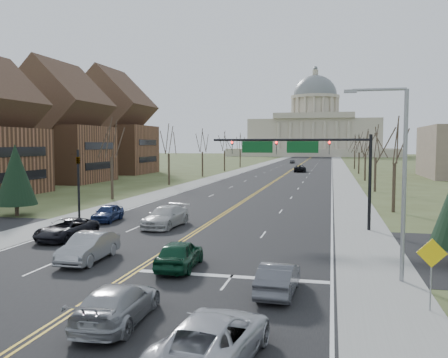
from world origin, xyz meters
The scene contains 37 objects.
ground centered at (0.00, 0.00, 0.00)m, with size 600.00×600.00×0.00m, color #434B25.
road centered at (0.00, 110.00, 0.01)m, with size 20.00×380.00×0.01m, color black.
cross_road centered at (0.00, 6.00, 0.01)m, with size 120.00×14.00×0.01m, color black.
sidewalk_left centered at (-12.00, 110.00, 0.01)m, with size 4.00×380.00×0.03m, color gray.
sidewalk_right centered at (12.00, 110.00, 0.01)m, with size 4.00×380.00×0.03m, color gray.
center_line centered at (0.00, 110.00, 0.01)m, with size 0.42×380.00×0.01m, color gold.
edge_line_left centered at (-9.80, 110.00, 0.01)m, with size 0.15×380.00×0.01m, color silver.
edge_line_right centered at (9.80, 110.00, 0.01)m, with size 0.15×380.00×0.01m, color silver.
stop_bar centered at (5.00, -1.00, 0.01)m, with size 9.50×0.50×0.01m, color silver.
capitol centered at (0.00, 249.91, 14.20)m, with size 90.00×60.00×50.00m.
signal_mast centered at (7.45, 13.50, 5.76)m, with size 12.12×0.44×7.20m.
signal_left centered at (-11.50, 13.50, 3.71)m, with size 0.32×0.36×6.00m.
street_light centered at (12.74, 0.00, 5.23)m, with size 2.90×0.25×9.07m.
warn_sign centered at (13.50, -4.02, 2.02)m, with size 1.13×0.07×2.87m.
tree_r_0 centered at (15.50, 24.00, 6.55)m, with size 3.74×3.74×8.50m.
tree_l_0 centered at (-15.50, 28.00, 6.94)m, with size 3.96×3.96×9.00m.
tree_r_1 centered at (15.50, 44.00, 6.55)m, with size 3.74×3.74×8.50m.
tree_l_1 centered at (-15.50, 48.00, 6.94)m, with size 3.96×3.96×9.00m.
tree_r_2 centered at (15.50, 64.00, 6.55)m, with size 3.74×3.74×8.50m.
tree_l_2 centered at (-15.50, 68.00, 6.94)m, with size 3.96×3.96×9.00m.
tree_r_3 centered at (15.50, 84.00, 6.55)m, with size 3.74×3.74×8.50m.
tree_l_3 centered at (-15.50, 88.00, 6.94)m, with size 3.96×3.96×9.00m.
tree_r_4 centered at (15.50, 104.00, 6.55)m, with size 3.74×3.74×8.50m.
tree_l_4 centered at (-15.50, 108.00, 6.94)m, with size 3.96×3.96×9.00m.
conifer_l centered at (-18.00, 14.00, 3.74)m, with size 3.64×3.64×6.50m.
bldg_left_mid centered at (-36.00, 50.00, 8.54)m, with size 15.10×14.28×20.75m.
bldg_left_far centered at (-38.00, 74.00, 9.54)m, with size 17.10×14.28×23.25m.
car_nb_inner_lead centered at (2.06, -0.13, 0.77)m, with size 1.79×4.46×1.52m, color #0D3923.
car_nb_outer_lead centered at (7.52, -3.15, 0.70)m, with size 1.45×4.16×1.37m, color #4E5056.
car_nb_outer_second centered at (6.36, -10.06, 0.76)m, with size 2.49×5.40×1.50m, color #B5B6BD.
car_nb_inner_second centered at (2.22, -7.79, 0.73)m, with size 2.00×4.92×1.43m, color #95979C.
car_sb_inner_lead centered at (-3.33, 0.26, 0.79)m, with size 1.65×4.74×1.56m, color gray.
car_sb_outer_lead centered at (-7.81, 5.40, 0.71)m, with size 2.32×5.02×1.40m, color black.
car_sb_inner_second centered at (-2.90, 11.50, 0.81)m, with size 2.25×5.53×1.60m, color #B3B3B3.
car_sb_outer_second centered at (-8.57, 12.97, 0.72)m, with size 1.67×4.14×1.41m, color navy.
car_far_nb centered at (2.49, 88.12, 0.84)m, with size 2.74×5.94×1.65m, color black.
car_far_sb centered at (-3.25, 137.35, 0.69)m, with size 1.60×3.97×1.35m, color #484A50.
Camera 1 is at (9.69, -23.24, 6.47)m, focal length 38.00 mm.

